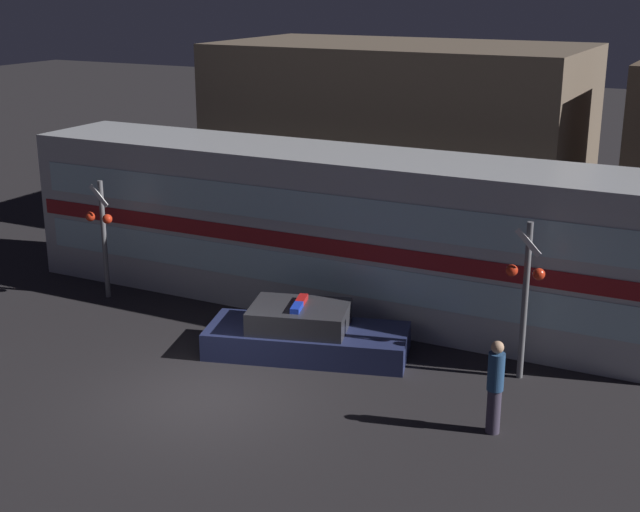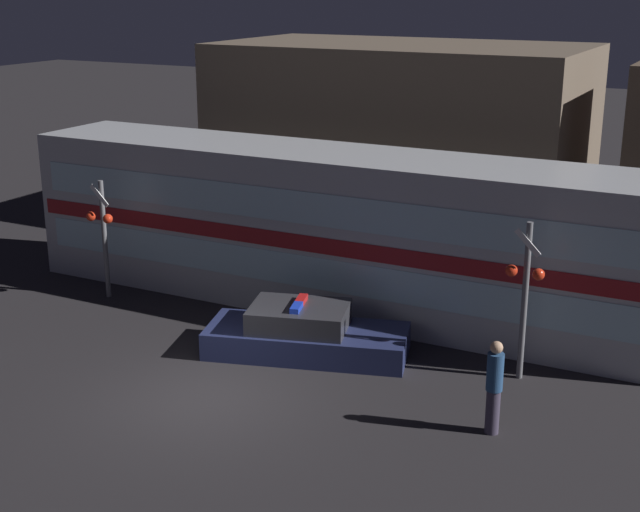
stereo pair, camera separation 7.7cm
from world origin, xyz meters
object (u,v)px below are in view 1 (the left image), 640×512
at_px(train, 331,229).
at_px(police_car, 305,335).
at_px(pedestrian, 495,386).
at_px(crossing_signal_near, 525,290).

bearing_deg(train, police_car, -73.43).
relative_size(train, police_car, 3.50).
xyz_separation_m(pedestrian, crossing_signal_near, (-0.19, 2.59, 1.05)).
bearing_deg(train, crossing_signal_near, -22.52).
bearing_deg(pedestrian, crossing_signal_near, 94.18).
distance_m(police_car, crossing_signal_near, 5.04).
bearing_deg(crossing_signal_near, pedestrian, -85.82).
height_order(pedestrian, crossing_signal_near, crossing_signal_near).
bearing_deg(crossing_signal_near, train, 157.48).
distance_m(train, pedestrian, 7.76).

